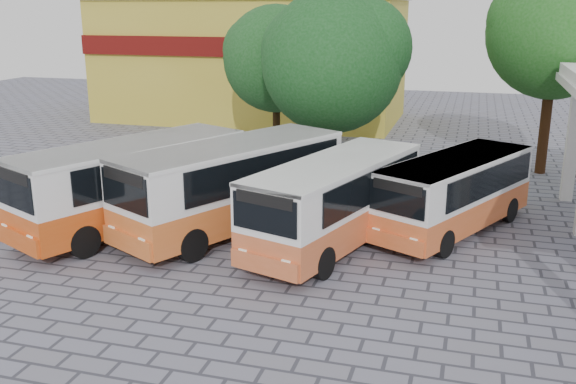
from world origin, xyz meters
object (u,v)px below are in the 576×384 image
(bus_centre_right, at_px, (336,197))
(bus_far_right, at_px, (455,190))
(bus_far_left, at_px, (132,180))
(bus_centre_left, at_px, (233,181))
(parked_car, at_px, (39,204))

(bus_centre_right, height_order, bus_far_right, bus_centre_right)
(bus_far_right, bearing_deg, bus_far_left, -139.45)
(bus_centre_left, xyz_separation_m, bus_far_right, (7.37, 2.04, -0.27))
(bus_centre_left, height_order, parked_car, bus_centre_left)
(parked_car, bearing_deg, bus_centre_right, 26.06)
(bus_centre_left, bearing_deg, bus_far_left, -141.76)
(bus_centre_right, bearing_deg, bus_far_right, 51.47)
(bus_far_left, bearing_deg, parked_car, -151.25)
(bus_far_right, bearing_deg, bus_centre_left, -138.07)
(bus_centre_left, distance_m, bus_far_right, 7.65)
(bus_centre_left, relative_size, bus_centre_right, 1.10)
(parked_car, bearing_deg, bus_far_left, 27.25)
(bus_centre_left, height_order, bus_centre_right, bus_centre_left)
(bus_far_left, xyz_separation_m, bus_far_right, (10.86, 2.73, -0.25))
(bus_far_left, relative_size, parked_car, 1.94)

